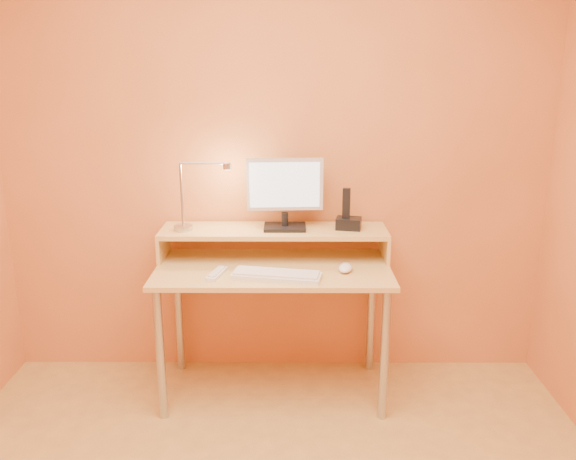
{
  "coord_description": "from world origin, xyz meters",
  "views": [
    {
      "loc": [
        0.09,
        -1.69,
        1.73
      ],
      "look_at": [
        0.08,
        1.13,
        0.93
      ],
      "focal_mm": 36.87,
      "sensor_mm": 36.0,
      "label": 1
    }
  ],
  "objects_px": {
    "lamp_base": "(183,228)",
    "phone_dock": "(349,223)",
    "monitor_panel": "(285,184)",
    "mouse": "(345,268)",
    "remote_control": "(217,274)",
    "keyboard": "(277,276)"
  },
  "relations": [
    {
      "from": "monitor_panel",
      "to": "keyboard",
      "type": "xyz_separation_m",
      "value": [
        -0.04,
        -0.33,
        -0.39
      ]
    },
    {
      "from": "mouse",
      "to": "monitor_panel",
      "type": "bearing_deg",
      "value": 155.61
    },
    {
      "from": "phone_dock",
      "to": "remote_control",
      "type": "relative_size",
      "value": 0.7
    },
    {
      "from": "phone_dock",
      "to": "monitor_panel",
      "type": "bearing_deg",
      "value": -170.72
    },
    {
      "from": "keyboard",
      "to": "phone_dock",
      "type": "bearing_deg",
      "value": 50.74
    },
    {
      "from": "phone_dock",
      "to": "remote_control",
      "type": "bearing_deg",
      "value": -146.03
    },
    {
      "from": "monitor_panel",
      "to": "phone_dock",
      "type": "relative_size",
      "value": 3.07
    },
    {
      "from": "lamp_base",
      "to": "phone_dock",
      "type": "distance_m",
      "value": 0.87
    },
    {
      "from": "lamp_base",
      "to": "phone_dock",
      "type": "bearing_deg",
      "value": 1.97
    },
    {
      "from": "monitor_panel",
      "to": "lamp_base",
      "type": "height_order",
      "value": "monitor_panel"
    },
    {
      "from": "keyboard",
      "to": "remote_control",
      "type": "bearing_deg",
      "value": -176.01
    },
    {
      "from": "mouse",
      "to": "phone_dock",
      "type": "bearing_deg",
      "value": 94.84
    },
    {
      "from": "lamp_base",
      "to": "mouse",
      "type": "bearing_deg",
      "value": -13.05
    },
    {
      "from": "monitor_panel",
      "to": "remote_control",
      "type": "xyz_separation_m",
      "value": [
        -0.33,
        -0.29,
        -0.39
      ]
    },
    {
      "from": "monitor_panel",
      "to": "phone_dock",
      "type": "height_order",
      "value": "monitor_panel"
    },
    {
      "from": "phone_dock",
      "to": "keyboard",
      "type": "distance_m",
      "value": 0.52
    },
    {
      "from": "lamp_base",
      "to": "remote_control",
      "type": "relative_size",
      "value": 0.54
    },
    {
      "from": "phone_dock",
      "to": "mouse",
      "type": "relative_size",
      "value": 1.1
    },
    {
      "from": "monitor_panel",
      "to": "mouse",
      "type": "height_order",
      "value": "monitor_panel"
    },
    {
      "from": "monitor_panel",
      "to": "mouse",
      "type": "distance_m",
      "value": 0.54
    },
    {
      "from": "phone_dock",
      "to": "remote_control",
      "type": "distance_m",
      "value": 0.75
    },
    {
      "from": "lamp_base",
      "to": "phone_dock",
      "type": "xyz_separation_m",
      "value": [
        0.87,
        0.03,
        0.02
      ]
    }
  ]
}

